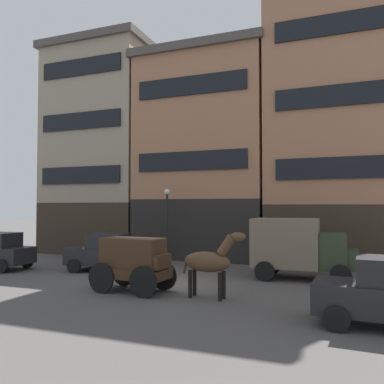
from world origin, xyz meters
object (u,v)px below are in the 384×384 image
Objects in this scene: delivery_truck_near at (299,246)px; sedan_parked_curb at (106,252)px; streetlamp_curbside at (167,215)px; cargo_wagon at (134,261)px; draft_horse at (210,261)px.

delivery_truck_near is 1.14× the size of sedan_parked_curb.
sedan_parked_curb is at bearing -172.27° from delivery_truck_near.
streetlamp_curbside is (-7.38, 2.36, 1.25)m from delivery_truck_near.
draft_horse is (2.95, -0.00, 0.12)m from cargo_wagon.
draft_horse is at bearing -55.58° from streetlamp_curbside.
draft_horse reaches higher than sedan_parked_curb.
cargo_wagon is at bearing -44.97° from sedan_parked_curb.
delivery_truck_near is 9.08m from sedan_parked_curb.
draft_horse is at bearing -28.54° from sedan_parked_curb.
draft_horse is 7.37m from sedan_parked_curb.
delivery_truck_near is (2.51, 4.73, 0.15)m from draft_horse.
draft_horse is 0.54× the size of delivery_truck_near.
streetlamp_curbside reaches higher than delivery_truck_near.
streetlamp_curbside is at bearing 124.42° from draft_horse.
draft_horse is 5.36m from delivery_truck_near.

